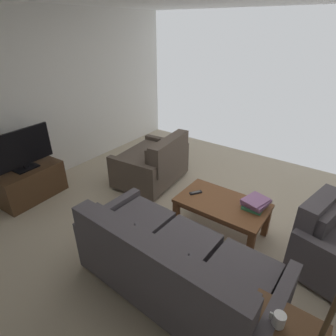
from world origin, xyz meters
name	(u,v)px	position (x,y,z in m)	size (l,w,h in m)	color
ground_plane	(211,235)	(0.00, 0.00, 0.00)	(5.95, 5.33, 0.01)	#B7A88E
wall_right	(51,98)	(2.98, 0.00, 1.29)	(0.12, 5.33, 2.59)	white
sofa_main	(172,266)	(-0.08, 0.96, 0.37)	(1.94, 0.95, 0.86)	black
loveseat_near	(154,163)	(1.39, -0.60, 0.35)	(0.96, 1.19, 0.83)	black
coffee_table	(222,207)	(-0.04, -0.13, 0.38)	(1.05, 0.62, 0.45)	brown
tv_stand	(30,183)	(2.59, 0.83, 0.24)	(0.52, 0.93, 0.49)	#4C331E
flat_tv	(21,150)	(2.59, 0.83, 0.79)	(0.22, 0.89, 0.58)	black
coffee_mug	(279,320)	(-1.03, 1.13, 0.65)	(0.10, 0.08, 0.10)	white
book_stack	(255,203)	(-0.39, -0.25, 0.51)	(0.30, 0.34, 0.12)	#337F51
tv_remote	(196,193)	(0.31, -0.11, 0.46)	(0.13, 0.16, 0.02)	black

